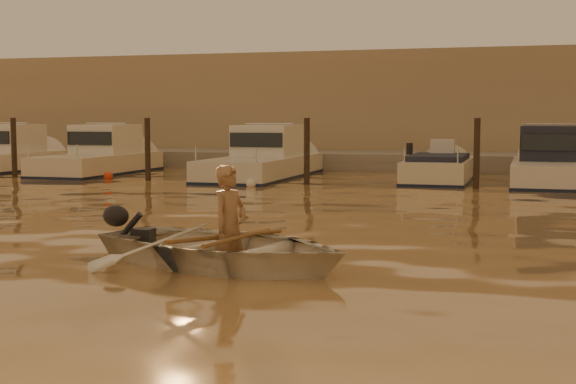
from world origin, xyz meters
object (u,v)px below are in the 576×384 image
(moored_boat_0, at_px, (0,155))
(moored_boat_4, at_px, (548,163))
(dinghy, at_px, (224,247))
(moored_boat_3, at_px, (439,174))
(waterfront_building, at_px, (389,109))
(moored_boat_1, at_px, (98,156))
(person, at_px, (230,228))
(moored_boat_2, at_px, (263,159))

(moored_boat_0, bearing_deg, moored_boat_4, 0.00)
(dinghy, distance_m, moored_boat_3, 15.49)
(moored_boat_3, xyz_separation_m, moored_boat_4, (3.26, 0.00, 0.40))
(dinghy, distance_m, waterfront_building, 26.63)
(moored_boat_1, xyz_separation_m, moored_boat_4, (15.36, 0.00, 0.00))
(waterfront_building, bearing_deg, moored_boat_1, -127.96)
(person, height_order, moored_boat_3, person)
(dinghy, xyz_separation_m, person, (0.10, -0.03, 0.27))
(moored_boat_1, distance_m, moored_boat_4, 15.36)
(moored_boat_0, relative_size, waterfront_building, 0.15)
(moored_boat_0, xyz_separation_m, moored_boat_4, (19.47, 0.00, 0.00))
(moored_boat_0, xyz_separation_m, waterfront_building, (12.68, 11.00, 1.77))
(moored_boat_0, relative_size, moored_boat_2, 0.87)
(dinghy, xyz_separation_m, moored_boat_3, (1.21, 15.45, -0.04))
(moored_boat_1, distance_m, moored_boat_2, 6.23)
(moored_boat_2, bearing_deg, dinghy, -73.18)
(moored_boat_0, relative_size, moored_boat_3, 1.24)
(moored_boat_1, distance_m, moored_boat_3, 12.11)
(dinghy, distance_m, moored_boat_4, 16.08)
(moored_boat_0, height_order, moored_boat_2, same)
(person, relative_size, waterfront_building, 0.04)
(person, relative_size, moored_boat_0, 0.25)
(moored_boat_3, bearing_deg, moored_boat_4, 0.00)
(moored_boat_1, bearing_deg, waterfront_building, 52.04)
(person, distance_m, moored_boat_4, 16.08)
(moored_boat_0, xyz_separation_m, moored_boat_1, (4.10, 0.00, 0.00))
(dinghy, bearing_deg, moored_boat_2, 32.83)
(person, bearing_deg, waterfront_building, 21.21)
(moored_boat_1, bearing_deg, moored_boat_3, 0.00)
(moored_boat_3, bearing_deg, person, -94.12)
(moored_boat_0, height_order, moored_boat_4, same)
(moored_boat_3, bearing_deg, dinghy, -94.48)
(dinghy, distance_m, moored_boat_2, 16.14)
(moored_boat_1, height_order, moored_boat_3, moored_boat_1)
(moored_boat_0, distance_m, moored_boat_3, 16.21)
(moored_boat_2, distance_m, moored_boat_4, 9.14)
(moored_boat_1, bearing_deg, dinghy, -54.80)
(moored_boat_4, bearing_deg, moored_boat_3, 180.00)
(dinghy, relative_size, moored_boat_4, 0.58)
(moored_boat_2, xyz_separation_m, moored_boat_4, (9.14, 0.00, 0.00))
(waterfront_building, bearing_deg, moored_boat_2, -102.08)
(person, bearing_deg, moored_boat_0, 60.30)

